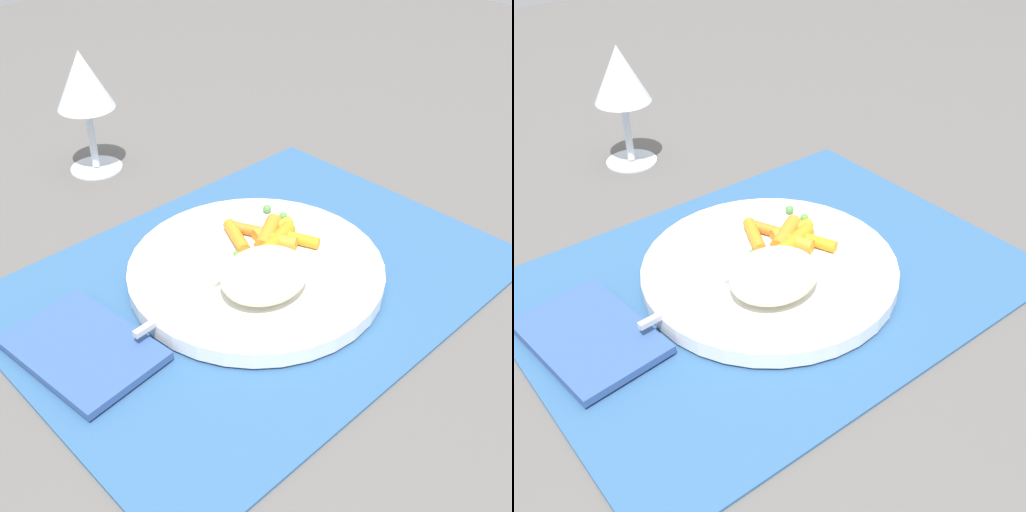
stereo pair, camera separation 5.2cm
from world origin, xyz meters
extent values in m
plane|color=#565451|center=(0.00, 0.00, 0.00)|extent=(2.40, 2.40, 0.00)
cube|color=#2D5684|center=(0.00, 0.00, 0.00)|extent=(0.51, 0.38, 0.01)
cylinder|color=white|center=(0.00, 0.00, 0.01)|extent=(0.26, 0.26, 0.02)
ellipsoid|color=beige|center=(-0.02, -0.04, 0.04)|extent=(0.09, 0.08, 0.04)
cylinder|color=orange|center=(0.04, 0.01, 0.03)|extent=(0.03, 0.04, 0.02)
cylinder|color=orange|center=(0.04, 0.01, 0.03)|extent=(0.06, 0.03, 0.02)
cylinder|color=orange|center=(0.04, 0.02, 0.03)|extent=(0.05, 0.04, 0.02)
cylinder|color=orange|center=(0.03, 0.04, 0.03)|extent=(0.03, 0.05, 0.01)
cylinder|color=orange|center=(0.05, 0.03, 0.03)|extent=(0.05, 0.02, 0.01)
cylinder|color=orange|center=(0.01, 0.04, 0.03)|extent=(0.03, 0.05, 0.01)
cylinder|color=orange|center=(0.06, -0.01, 0.03)|extent=(0.03, 0.04, 0.01)
sphere|color=green|center=(0.05, 0.00, 0.03)|extent=(0.01, 0.01, 0.01)
sphere|color=green|center=(0.07, 0.03, 0.03)|extent=(0.01, 0.01, 0.01)
sphere|color=#4D9233|center=(0.05, 0.00, 0.03)|extent=(0.01, 0.01, 0.01)
sphere|color=#528D42|center=(0.08, 0.06, 0.03)|extent=(0.01, 0.01, 0.01)
sphere|color=#539C37|center=(0.08, 0.04, 0.03)|extent=(0.01, 0.01, 0.01)
sphere|color=#58A32F|center=(0.05, 0.01, 0.03)|extent=(0.01, 0.01, 0.01)
sphere|color=#4B993B|center=(0.04, 0.01, 0.03)|extent=(0.01, 0.01, 0.01)
sphere|color=#569236|center=(-0.01, 0.02, 0.03)|extent=(0.01, 0.01, 0.01)
sphere|color=green|center=(0.04, 0.01, 0.03)|extent=(0.01, 0.01, 0.01)
sphere|color=green|center=(0.01, -0.02, 0.03)|extent=(0.01, 0.01, 0.01)
sphere|color=green|center=(0.03, 0.00, 0.03)|extent=(0.01, 0.01, 0.01)
cube|color=silver|center=(0.02, 0.00, 0.03)|extent=(0.05, 0.02, 0.01)
cube|color=silver|center=(-0.08, 0.00, 0.03)|extent=(0.15, 0.02, 0.01)
cylinder|color=silver|center=(0.02, 0.33, 0.00)|extent=(0.07, 0.07, 0.00)
cylinder|color=silver|center=(0.02, 0.33, 0.05)|extent=(0.01, 0.01, 0.08)
cone|color=silver|center=(0.02, 0.33, 0.13)|extent=(0.07, 0.07, 0.07)
cube|color=#33518C|center=(-0.19, 0.03, 0.01)|extent=(0.11, 0.15, 0.01)
camera|label=1|loc=(-0.37, -0.38, 0.42)|focal=45.10mm
camera|label=2|loc=(-0.33, -0.42, 0.42)|focal=45.10mm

